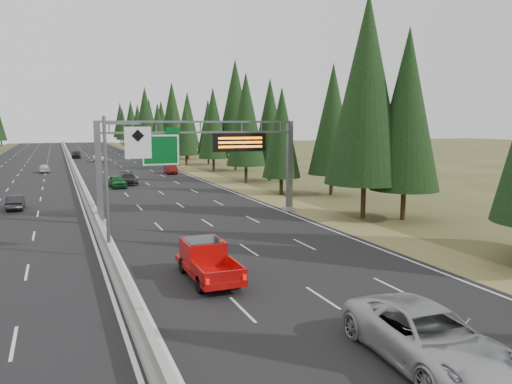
% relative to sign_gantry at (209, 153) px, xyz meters
% --- Properties ---
extents(road, '(32.00, 260.00, 0.08)m').
position_rel_sign_gantry_xyz_m(road, '(-8.92, 45.12, -5.23)').
color(road, black).
rests_on(road, ground).
extents(shoulder_right, '(3.60, 260.00, 0.06)m').
position_rel_sign_gantry_xyz_m(shoulder_right, '(8.88, 45.12, -5.24)').
color(shoulder_right, olive).
rests_on(shoulder_right, ground).
extents(median_barrier, '(0.70, 260.00, 0.85)m').
position_rel_sign_gantry_xyz_m(median_barrier, '(-8.92, 45.12, -4.85)').
color(median_barrier, gray).
rests_on(median_barrier, road).
extents(sign_gantry, '(16.75, 0.98, 7.80)m').
position_rel_sign_gantry_xyz_m(sign_gantry, '(0.00, 0.00, 0.00)').
color(sign_gantry, slate).
rests_on(sign_gantry, road).
extents(hov_sign_pole, '(2.80, 0.50, 8.00)m').
position_rel_sign_gantry_xyz_m(hov_sign_pole, '(-8.33, -9.92, -0.54)').
color(hov_sign_pole, slate).
rests_on(hov_sign_pole, road).
extents(tree_row_right, '(11.52, 242.22, 17.96)m').
position_rel_sign_gantry_xyz_m(tree_row_right, '(13.35, 29.66, 3.71)').
color(tree_row_right, black).
rests_on(tree_row_right, ground).
extents(silver_minivan, '(3.34, 6.61, 1.79)m').
position_rel_sign_gantry_xyz_m(silver_minivan, '(-0.82, -26.88, -4.29)').
color(silver_minivan, '#B2B2B7').
rests_on(silver_minivan, road).
extents(red_pickup, '(2.00, 5.61, 1.83)m').
position_rel_sign_gantry_xyz_m(red_pickup, '(-4.85, -15.65, -4.18)').
color(red_pickup, black).
rests_on(red_pickup, road).
extents(car_ahead_green, '(2.06, 4.42, 1.46)m').
position_rel_sign_gantry_xyz_m(car_ahead_green, '(-4.87, 22.18, -4.46)').
color(car_ahead_green, '#135520').
rests_on(car_ahead_green, road).
extents(car_ahead_dkred, '(1.99, 4.75, 1.53)m').
position_rel_sign_gantry_xyz_m(car_ahead_dkred, '(4.65, 36.40, -4.42)').
color(car_ahead_dkred, '#5C0D0D').
rests_on(car_ahead_dkred, road).
extents(car_ahead_dkgrey, '(2.04, 4.80, 1.38)m').
position_rel_sign_gantry_xyz_m(car_ahead_dkgrey, '(-3.21, 24.98, -4.50)').
color(car_ahead_dkgrey, black).
rests_on(car_ahead_dkgrey, road).
extents(car_ahead_white, '(2.71, 5.79, 1.60)m').
position_rel_sign_gantry_xyz_m(car_ahead_white, '(-3.39, 64.90, -4.39)').
color(car_ahead_white, silver).
rests_on(car_ahead_white, road).
extents(car_ahead_far, '(2.08, 4.90, 1.65)m').
position_rel_sign_gantry_xyz_m(car_ahead_far, '(-7.42, 78.26, -4.36)').
color(car_ahead_far, black).
rests_on(car_ahead_far, road).
extents(car_onc_near, '(1.39, 3.92, 1.29)m').
position_rel_sign_gantry_xyz_m(car_onc_near, '(-15.04, 9.78, -4.55)').
color(car_onc_near, black).
rests_on(car_onc_near, road).
extents(car_onc_white, '(1.70, 3.94, 1.32)m').
position_rel_sign_gantry_xyz_m(car_onc_white, '(-13.33, 45.39, -4.53)').
color(car_onc_white, silver).
rests_on(car_onc_white, road).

